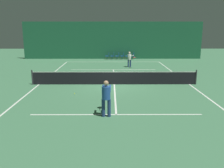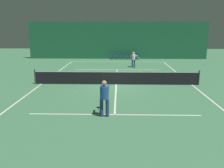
% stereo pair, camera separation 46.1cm
% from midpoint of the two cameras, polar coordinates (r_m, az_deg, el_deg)
% --- Properties ---
extents(ground_plane, '(60.00, 60.00, 0.00)m').
position_cam_midpoint_polar(ground_plane, '(18.20, -0.20, -0.09)').
color(ground_plane, '#3D704C').
extents(backdrop_curtain, '(23.00, 0.12, 4.74)m').
position_cam_midpoint_polar(backdrop_curtain, '(32.63, -0.26, 9.93)').
color(backdrop_curtain, '#1E5B3D').
rests_on(backdrop_curtain, ground).
extents(court_line_baseline_far, '(11.00, 0.10, 0.00)m').
position_cam_midpoint_polar(court_line_baseline_far, '(29.91, -0.25, 5.09)').
color(court_line_baseline_far, silver).
rests_on(court_line_baseline_far, ground).
extents(court_line_service_far, '(8.25, 0.10, 0.00)m').
position_cam_midpoint_polar(court_line_service_far, '(24.48, -0.23, 3.31)').
color(court_line_service_far, silver).
rests_on(court_line_service_far, ground).
extents(court_line_service_near, '(8.25, 0.10, 0.00)m').
position_cam_midpoint_polar(court_line_service_near, '(12.06, -0.14, -7.00)').
color(court_line_service_near, silver).
rests_on(court_line_service_near, ground).
extents(court_line_sideline_left, '(0.10, 23.80, 0.00)m').
position_cam_midpoint_polar(court_line_sideline_left, '(19.00, -17.02, -0.10)').
color(court_line_sideline_left, silver).
rests_on(court_line_sideline_left, ground).
extents(court_line_sideline_right, '(0.10, 23.80, 0.00)m').
position_cam_midpoint_polar(court_line_sideline_right, '(19.02, 16.61, -0.06)').
color(court_line_sideline_right, silver).
rests_on(court_line_sideline_right, ground).
extents(court_line_centre, '(0.10, 12.80, 0.00)m').
position_cam_midpoint_polar(court_line_centre, '(18.20, -0.20, -0.09)').
color(court_line_centre, silver).
rests_on(court_line_centre, ground).
extents(tennis_net, '(12.00, 0.10, 1.07)m').
position_cam_midpoint_polar(tennis_net, '(18.09, -0.20, 1.48)').
color(tennis_net, black).
rests_on(tennis_net, ground).
extents(player_near, '(0.45, 1.39, 1.73)m').
position_cam_midpoint_polar(player_near, '(11.55, -2.48, -2.67)').
color(player_near, navy).
rests_on(player_near, ground).
extents(player_far, '(0.89, 1.33, 1.58)m').
position_cam_midpoint_polar(player_far, '(25.98, 3.54, 5.91)').
color(player_far, navy).
rests_on(player_far, ground).
extents(courtside_chair_0, '(0.44, 0.44, 0.84)m').
position_cam_midpoint_polar(courtside_chair_0, '(32.24, -1.37, 6.53)').
color(courtside_chair_0, brown).
rests_on(courtside_chair_0, ground).
extents(courtside_chair_1, '(0.44, 0.44, 0.84)m').
position_cam_midpoint_polar(courtside_chair_1, '(32.24, -0.22, 6.53)').
color(courtside_chair_1, brown).
rests_on(courtside_chair_1, ground).
extents(courtside_chair_2, '(0.44, 0.44, 0.84)m').
position_cam_midpoint_polar(courtside_chair_2, '(32.25, 0.92, 6.53)').
color(courtside_chair_2, brown).
rests_on(courtside_chair_2, ground).
extents(courtside_chair_3, '(0.44, 0.44, 0.84)m').
position_cam_midpoint_polar(courtside_chair_3, '(32.27, 2.07, 6.53)').
color(courtside_chair_3, brown).
rests_on(courtside_chair_3, ground).
extents(courtside_chair_4, '(0.44, 0.44, 0.84)m').
position_cam_midpoint_polar(courtside_chair_4, '(32.30, 3.21, 6.52)').
color(courtside_chair_4, brown).
rests_on(courtside_chair_4, ground).
extents(courtside_chair_5, '(0.44, 0.44, 0.84)m').
position_cam_midpoint_polar(courtside_chair_5, '(32.34, 4.35, 6.51)').
color(courtside_chair_5, brown).
rests_on(courtside_chair_5, ground).
extents(tennis_ball, '(0.07, 0.07, 0.07)m').
position_cam_midpoint_polar(tennis_ball, '(15.81, -9.38, -2.17)').
color(tennis_ball, '#D1DB33').
rests_on(tennis_ball, ground).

